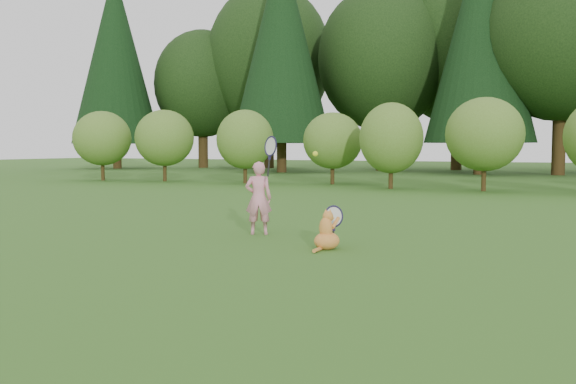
% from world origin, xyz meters
% --- Properties ---
extents(ground, '(100.00, 100.00, 0.00)m').
position_xyz_m(ground, '(0.00, 0.00, 0.00)').
color(ground, '#325919').
rests_on(ground, ground).
extents(shrub_row, '(28.00, 3.00, 2.80)m').
position_xyz_m(shrub_row, '(0.00, 13.00, 1.40)').
color(shrub_row, '#4E6B21').
rests_on(shrub_row, ground).
extents(woodland_backdrop, '(48.00, 10.00, 15.00)m').
position_xyz_m(woodland_backdrop, '(0.00, 23.00, 7.50)').
color(woodland_backdrop, black).
rests_on(woodland_backdrop, ground).
extents(child, '(0.65, 0.44, 1.66)m').
position_xyz_m(child, '(-0.53, 1.31, 0.58)').
color(child, pink).
rests_on(child, ground).
extents(cat, '(0.49, 0.75, 0.71)m').
position_xyz_m(cat, '(0.92, 0.47, 0.27)').
color(cat, '#C26825').
rests_on(cat, ground).
extents(tennis_ball, '(0.08, 0.08, 0.08)m').
position_xyz_m(tennis_ball, '(0.52, 1.00, 1.23)').
color(tennis_ball, gold).
rests_on(tennis_ball, ground).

